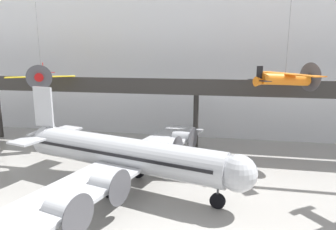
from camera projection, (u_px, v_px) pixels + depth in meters
name	position (u px, v px, depth m)	size (l,w,h in m)	color
hangar_back_wall	(202.00, 63.00, 45.82)	(140.00, 3.00, 22.49)	silver
mezzanine_walkway	(196.00, 91.00, 38.31)	(110.00, 3.20, 9.67)	#2D2B28
airliner_silver_main	(121.00, 154.00, 28.52)	(25.39, 29.42, 9.25)	#B7BABF
suspended_plane_yellow_lowwing	(41.00, 74.00, 38.37)	(7.92, 7.07, 10.45)	yellow
suspended_plane_orange_highwing	(285.00, 79.00, 31.46)	(7.48, 8.35, 10.24)	orange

